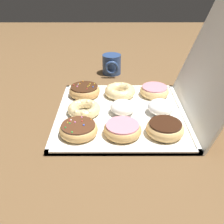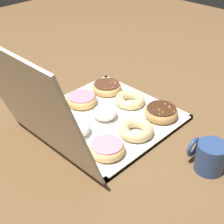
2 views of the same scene
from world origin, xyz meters
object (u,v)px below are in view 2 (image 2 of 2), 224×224
pink_frosted_donut_5 (82,100)px  powdered_filled_donut_7 (77,128)px  donut_box (106,118)px  powdered_filled_donut_4 (105,112)px  cruller_donut_1 (129,99)px  cruller_donut_3 (136,129)px  sprinkle_donut_2 (107,87)px  chocolate_frosted_donut_8 (54,113)px  sprinkle_donut_0 (161,112)px  coffee_mug (210,156)px  pink_frosted_donut_6 (107,148)px

pink_frosted_donut_5 → powdered_filled_donut_7: powdered_filled_donut_7 is taller
donut_box → powdered_filled_donut_4: 0.03m
cruller_donut_1 → cruller_donut_3: bearing=139.0°
pink_frosted_donut_5 → cruller_donut_1: bearing=-134.2°
cruller_donut_1 → sprinkle_donut_2: (0.12, -0.00, 0.00)m
sprinkle_donut_2 → pink_frosted_donut_5: 0.13m
chocolate_frosted_donut_8 → sprinkle_donut_0: bearing=-134.9°
cruller_donut_1 → sprinkle_donut_2: sprinkle_donut_2 is taller
powdered_filled_donut_7 → sprinkle_donut_2: bearing=-64.1°
sprinkle_donut_2 → coffee_mug: (-0.51, 0.10, 0.02)m
pink_frosted_donut_6 → sprinkle_donut_0: bearing=-89.9°
cruller_donut_1 → powdered_filled_donut_7: (-0.01, 0.26, 0.01)m
sprinkle_donut_0 → powdered_filled_donut_7: (0.13, 0.27, 0.00)m
donut_box → pink_frosted_donut_5: 0.13m
powdered_filled_donut_7 → donut_box: bearing=-88.9°
sprinkle_donut_0 → coffee_mug: coffee_mug is taller
coffee_mug → sprinkle_donut_0: bearing=-22.9°
chocolate_frosted_donut_8 → cruller_donut_1: bearing=-115.6°
pink_frosted_donut_6 → powdered_filled_donut_4: bearing=-42.6°
chocolate_frosted_donut_8 → pink_frosted_donut_6: bearing=178.9°
powdered_filled_donut_4 → chocolate_frosted_donut_8: (0.12, 0.12, -0.00)m
sprinkle_donut_0 → powdered_filled_donut_4: bearing=45.9°
cruller_donut_1 → pink_frosted_donut_6: 0.29m
sprinkle_donut_2 → powdered_filled_donut_7: size_ratio=1.32×
cruller_donut_1 → chocolate_frosted_donut_8: (0.12, 0.25, 0.00)m
cruller_donut_3 → powdered_filled_donut_4: (0.14, 0.01, 0.00)m
cruller_donut_3 → coffee_mug: (-0.25, -0.03, 0.02)m
sprinkle_donut_2 → pink_frosted_donut_6: sprinkle_donut_2 is taller
cruller_donut_1 → powdered_filled_donut_7: bearing=91.6°
donut_box → powdered_filled_donut_4: bearing=80.3°
powdered_filled_donut_7 → powdered_filled_donut_4: bearing=-88.5°
pink_frosted_donut_5 → chocolate_frosted_donut_8: chocolate_frosted_donut_8 is taller
donut_box → coffee_mug: 0.38m
pink_frosted_donut_5 → chocolate_frosted_donut_8: bearing=90.6°
sprinkle_donut_2 → powdered_filled_donut_7: 0.29m
cruller_donut_3 → pink_frosted_donut_5: (0.26, 0.00, -0.00)m
powdered_filled_donut_7 → coffee_mug: bearing=-156.6°
powdered_filled_donut_4 → coffee_mug: coffee_mug is taller
sprinkle_donut_2 → pink_frosted_donut_6: bearing=135.0°
pink_frosted_donut_6 → chocolate_frosted_donut_8: size_ratio=0.97×
chocolate_frosted_donut_8 → donut_box: bearing=-134.8°
pink_frosted_donut_5 → coffee_mug: coffee_mug is taller
pink_frosted_donut_6 → chocolate_frosted_donut_8: 0.26m
donut_box → cruller_donut_1: cruller_donut_1 is taller
cruller_donut_1 → pink_frosted_donut_6: size_ratio=1.01×
sprinkle_donut_0 → chocolate_frosted_donut_8: size_ratio=1.04×
cruller_donut_3 → pink_frosted_donut_5: size_ratio=1.02×
sprinkle_donut_2 → cruller_donut_3: sprinkle_donut_2 is taller
cruller_donut_3 → powdered_filled_donut_4: powdered_filled_donut_4 is taller
sprinkle_donut_0 → cruller_donut_3: sprinkle_donut_0 is taller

